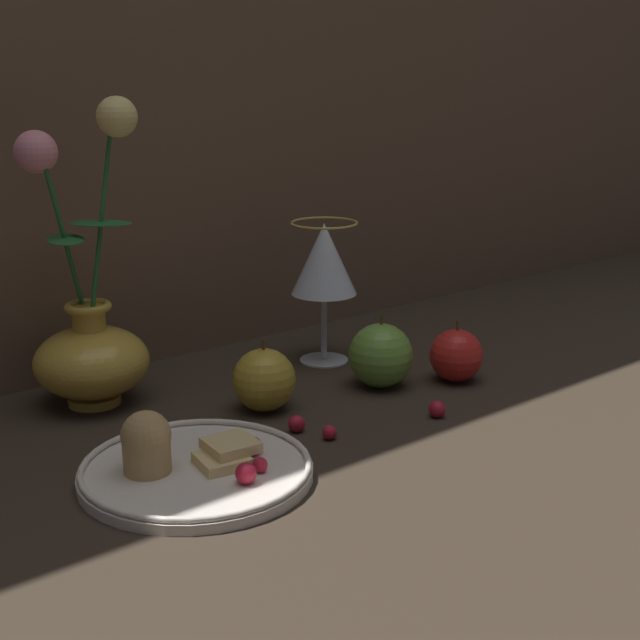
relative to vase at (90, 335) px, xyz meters
The scene contains 11 objects.
ground_plane 0.26m from the vase, 33.66° to the right, with size 2.40×2.40×0.00m, color #33281E.
vase is the anchor object (origin of this frame).
plate_with_pastries 0.24m from the vase, 93.72° to the right, with size 0.22×0.22×0.07m.
wine_glass 0.31m from the vase, ahead, with size 0.09×0.09×0.18m.
apple_beside_vase 0.43m from the vase, 28.94° to the right, with size 0.07×0.07×0.08m.
apple_near_glass 0.34m from the vase, 29.31° to the right, with size 0.08×0.08×0.09m.
apple_at_table_edge 0.20m from the vase, 45.64° to the right, with size 0.07×0.07×0.08m.
berry_near_plate 0.26m from the vase, 58.66° to the right, with size 0.02×0.02×0.02m, color #AD192D.
berry_front_center 0.39m from the vase, 45.31° to the right, with size 0.02×0.02×0.02m, color #AD192D.
berry_by_glass_stem 0.30m from the vase, 60.07° to the right, with size 0.02×0.02×0.02m, color #AD192D.
berry_under_candlestick 0.36m from the vase, 18.96° to the right, with size 0.01×0.01×0.01m, color #AD192D.
Camera 1 is at (-0.61, -0.76, 0.37)m, focal length 50.00 mm.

